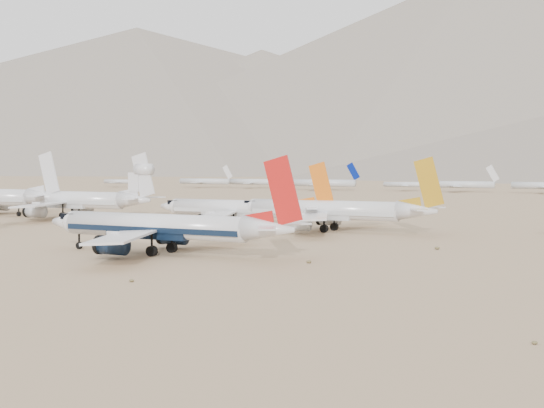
# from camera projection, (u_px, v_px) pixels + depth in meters

# --- Properties ---
(ground) EXTENTS (7000.00, 7000.00, 0.00)m
(ground) POSITION_uv_depth(u_px,v_px,m) (179.00, 256.00, 133.84)
(ground) COLOR #927255
(ground) RESTS_ON ground
(main_airliner) EXTENTS (50.40, 49.23, 17.79)m
(main_airliner) POSITION_uv_depth(u_px,v_px,m) (165.00, 228.00, 135.80)
(main_airliner) COLOR silver
(main_airliner) RESTS_ON ground
(row2_gold_tail) EXTENTS (50.58, 49.47, 18.01)m
(row2_gold_tail) POSITION_uv_depth(u_px,v_px,m) (332.00, 211.00, 182.15)
(row2_gold_tail) COLOR silver
(row2_gold_tail) RESTS_ON ground
(row2_orange_tail) EXTENTS (47.39, 46.36, 16.90)m
(row2_orange_tail) POSITION_uv_depth(u_px,v_px,m) (241.00, 209.00, 193.47)
(row2_orange_tail) COLOR silver
(row2_orange_tail) RESTS_ON ground
(row2_white_trijet) EXTENTS (55.56, 54.30, 19.69)m
(row2_white_trijet) POSITION_uv_depth(u_px,v_px,m) (74.00, 200.00, 226.14)
(row2_white_trijet) COLOR silver
(row2_white_trijet) RESTS_ON ground
(desert_scrub) EXTENTS (261.14, 121.67, 0.63)m
(desert_scrub) POSITION_uv_depth(u_px,v_px,m) (77.00, 277.00, 106.78)
(desert_scrub) COLOR brown
(desert_scrub) RESTS_ON ground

